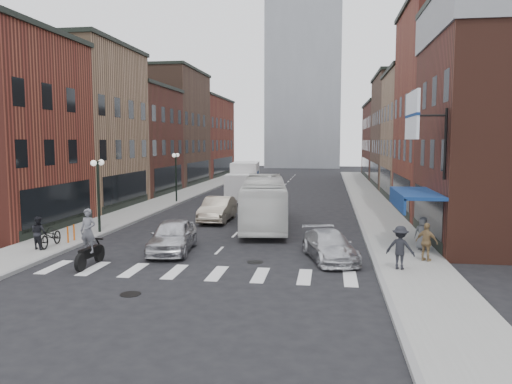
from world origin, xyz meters
TOP-DOWN VIEW (x-y plane):
  - ground at (0.00, 0.00)m, footprint 160.00×160.00m
  - sidewalk_left at (-8.50, 22.00)m, footprint 3.00×74.00m
  - sidewalk_right at (8.50, 22.00)m, footprint 3.00×74.00m
  - curb_left at (-7.00, 22.00)m, footprint 0.20×74.00m
  - curb_right at (7.00, 22.00)m, footprint 0.20×74.00m
  - crosswalk_stripes at (0.00, -3.00)m, footprint 12.00×2.20m
  - bldg_left_mid_a at (-14.99, 14.00)m, footprint 10.30×10.20m
  - bldg_left_mid_b at (-14.99, 24.00)m, footprint 10.30×10.20m
  - bldg_left_far_a at (-14.99, 35.00)m, footprint 10.30×12.20m
  - bldg_left_far_b at (-14.99, 49.00)m, footprint 10.30×16.20m
  - bldg_right_mid_a at (15.00, 14.00)m, footprint 10.30×10.20m
  - bldg_right_mid_b at (14.99, 24.00)m, footprint 10.30×10.20m
  - bldg_right_far_a at (14.99, 35.00)m, footprint 10.30×12.20m
  - bldg_right_far_b at (14.99, 49.00)m, footprint 10.30×16.20m
  - awning_blue at (8.93, 2.50)m, footprint 1.80×5.00m
  - billboard_sign at (8.59, 0.50)m, footprint 1.52×3.00m
  - distant_tower at (0.00, 78.00)m, footprint 14.00×14.00m
  - streetlamp_near at (-7.40, 4.00)m, footprint 0.32×1.22m
  - streetlamp_far at (-7.40, 18.00)m, footprint 0.32×1.22m
  - bike_rack at (-7.60, 1.30)m, footprint 0.08×0.68m
  - box_truck at (-2.37, 21.53)m, footprint 2.63×7.51m
  - motorcycle_rider at (-4.59, -2.74)m, footprint 0.69×2.36m
  - transit_bus at (1.20, 8.00)m, footprint 3.77×10.89m
  - sedan_left_near at (-2.05, 0.37)m, footprint 2.25×4.63m
  - sedan_left_far at (-1.96, 9.38)m, footprint 1.68×4.72m
  - curb_car at (5.12, -0.14)m, footprint 2.85×4.62m
  - parked_bicycle at (-7.89, 0.02)m, footprint 0.85×2.00m
  - ped_left_solo at (-8.16, -0.56)m, footprint 0.85×0.65m
  - ped_right_a at (7.84, -1.85)m, footprint 1.22×0.88m
  - ped_right_b at (9.12, -0.35)m, footprint 1.04×0.91m
  - ped_right_c at (9.36, 1.89)m, footprint 0.81×0.60m

SIDE VIEW (x-z plane):
  - ground at x=0.00m, z-range 0.00..0.00m
  - curb_left at x=-7.00m, z-range -0.08..0.08m
  - curb_right at x=7.00m, z-range -0.08..0.08m
  - crosswalk_stripes at x=0.00m, z-range -0.01..0.01m
  - sidewalk_left at x=-8.50m, z-range 0.00..0.15m
  - sidewalk_right at x=8.50m, z-range 0.00..0.15m
  - bike_rack at x=-7.60m, z-range 0.15..0.95m
  - curb_car at x=5.12m, z-range 0.00..1.25m
  - parked_bicycle at x=-7.89m, z-range 0.15..1.17m
  - sedan_left_near at x=-2.05m, z-range 0.00..1.52m
  - sedan_left_far at x=-1.96m, z-range 0.00..1.55m
  - ped_right_c at x=9.36m, z-range 0.15..1.68m
  - ped_left_solo at x=-8.16m, z-range 0.15..1.68m
  - ped_right_b at x=9.12m, z-range 0.15..1.75m
  - ped_right_a at x=7.84m, z-range 0.15..1.85m
  - motorcycle_rider at x=-4.59m, z-range -0.08..2.33m
  - transit_bus at x=1.20m, z-range 0.00..2.97m
  - box_truck at x=-2.37m, z-range -0.02..3.18m
  - awning_blue at x=8.93m, z-range 2.24..3.02m
  - streetlamp_near at x=-7.40m, z-range 0.86..4.97m
  - streetlamp_far at x=-7.40m, z-range 0.86..4.97m
  - bldg_right_far_b at x=14.99m, z-range 0.00..10.30m
  - bldg_left_mid_b at x=-14.99m, z-range 0.00..10.30m
  - bldg_left_far_b at x=-14.99m, z-range 0.00..11.30m
  - bldg_right_mid_b at x=14.99m, z-range 0.00..11.30m
  - billboard_sign at x=8.59m, z-range 4.28..7.98m
  - bldg_right_far_a at x=14.99m, z-range 0.00..12.30m
  - bldg_left_mid_a at x=-14.99m, z-range 0.00..12.30m
  - bldg_left_far_a at x=-14.99m, z-range 0.00..13.30m
  - bldg_right_mid_a at x=15.00m, z-range 0.00..14.30m
  - distant_tower at x=0.00m, z-range 0.00..50.00m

